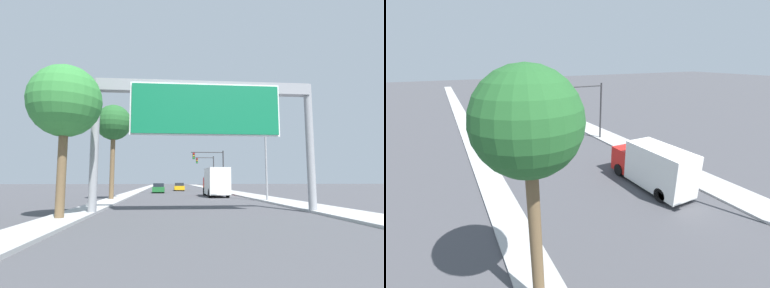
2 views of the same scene
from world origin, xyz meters
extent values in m
cube|color=#ACACAC|center=(7.75, 60.00, 0.07)|extent=(3.00, 120.00, 0.15)
cube|color=#ACACAC|center=(-7.25, 60.00, 0.07)|extent=(2.00, 120.00, 0.15)
cylinder|color=gray|center=(-6.45, 18.00, 3.93)|extent=(0.48, 0.48, 7.86)
cylinder|color=gray|center=(6.45, 18.00, 3.93)|extent=(0.48, 0.48, 7.86)
cube|color=gray|center=(0.00, 18.00, 7.51)|extent=(12.90, 0.60, 0.70)
cube|color=white|center=(0.00, 17.70, 6.09)|extent=(8.91, 0.08, 3.15)
cube|color=#0F6B42|center=(0.00, 17.65, 6.09)|extent=(8.71, 0.16, 2.95)
cube|color=#1E662D|center=(-3.50, 47.17, 0.54)|extent=(1.80, 4.54, 0.73)
cube|color=#1E232D|center=(-3.50, 46.94, 1.18)|extent=(1.58, 2.36, 0.55)
cylinder|color=black|center=(-4.29, 48.58, 0.32)|extent=(0.22, 0.64, 0.64)
cylinder|color=black|center=(-2.71, 48.58, 0.32)|extent=(0.22, 0.64, 0.64)
cylinder|color=black|center=(-4.29, 45.76, 0.32)|extent=(0.22, 0.64, 0.64)
cylinder|color=black|center=(-2.71, 45.76, 0.32)|extent=(0.22, 0.64, 0.64)
cube|color=gold|center=(0.00, 56.11, 0.53)|extent=(1.81, 4.43, 0.71)
cube|color=#1E232D|center=(0.00, 55.89, 1.15)|extent=(1.59, 2.31, 0.54)
cylinder|color=black|center=(-0.79, 57.48, 0.32)|extent=(0.22, 0.64, 0.64)
cylinder|color=black|center=(0.79, 57.48, 0.32)|extent=(0.22, 0.64, 0.64)
cylinder|color=black|center=(-0.79, 54.74, 0.32)|extent=(0.22, 0.64, 0.64)
cylinder|color=black|center=(0.79, 54.74, 0.32)|extent=(0.22, 0.64, 0.64)
cube|color=red|center=(3.50, 38.54, 1.28)|extent=(2.12, 1.98, 1.96)
cube|color=silver|center=(3.50, 35.02, 1.81)|extent=(2.31, 5.08, 3.02)
cylinder|color=black|center=(2.49, 38.45, 0.50)|extent=(0.28, 1.00, 1.00)
cylinder|color=black|center=(4.51, 38.45, 0.50)|extent=(0.28, 1.00, 1.00)
cylinder|color=black|center=(2.49, 33.75, 0.50)|extent=(0.28, 1.00, 1.00)
cylinder|color=black|center=(4.51, 33.75, 0.50)|extent=(0.28, 1.00, 1.00)
cylinder|color=#2D2D30|center=(6.75, 48.00, 3.33)|extent=(0.20, 0.20, 6.66)
cylinder|color=#2D2D30|center=(4.16, 48.00, 6.36)|extent=(5.18, 0.14, 0.14)
cube|color=black|center=(1.98, 48.00, 5.79)|extent=(0.35, 0.28, 1.05)
cylinder|color=red|center=(1.98, 47.84, 6.14)|extent=(0.22, 0.04, 0.22)
cylinder|color=yellow|center=(1.98, 47.84, 5.79)|extent=(0.22, 0.04, 0.22)
cylinder|color=green|center=(1.98, 47.84, 5.44)|extent=(0.22, 0.04, 0.22)
cylinder|color=#2D2D30|center=(6.75, 58.00, 3.28)|extent=(0.20, 0.20, 6.55)
cylinder|color=#2D2D30|center=(4.98, 58.00, 6.25)|extent=(3.53, 0.14, 0.14)
cube|color=black|center=(3.50, 58.00, 5.68)|extent=(0.35, 0.28, 1.05)
cylinder|color=red|center=(3.50, 57.84, 6.03)|extent=(0.22, 0.04, 0.22)
cylinder|color=yellow|center=(3.50, 57.84, 5.68)|extent=(0.22, 0.04, 0.22)
cylinder|color=green|center=(3.50, 57.84, 5.33)|extent=(0.22, 0.04, 0.22)
cylinder|color=brown|center=(-7.37, 15.49, 2.92)|extent=(0.43, 0.43, 5.85)
sphere|color=#337F38|center=(-7.37, 15.49, 5.85)|extent=(3.60, 3.60, 3.60)
cylinder|color=brown|center=(-7.57, 30.06, 3.79)|extent=(0.44, 0.44, 7.58)
sphere|color=#235B28|center=(-7.57, 30.06, 7.58)|extent=(3.48, 3.48, 3.48)
cylinder|color=gray|center=(6.85, 27.40, 4.00)|extent=(0.18, 0.18, 8.01)
cylinder|color=gray|center=(5.80, 27.40, 7.86)|extent=(2.10, 0.12, 0.12)
cube|color=#B2B2A8|center=(4.75, 27.40, 7.76)|extent=(0.60, 0.28, 0.20)
camera|label=1|loc=(-2.28, 0.48, 1.93)|focal=28.00mm
camera|label=2|loc=(-9.78, 22.73, 9.43)|focal=24.00mm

